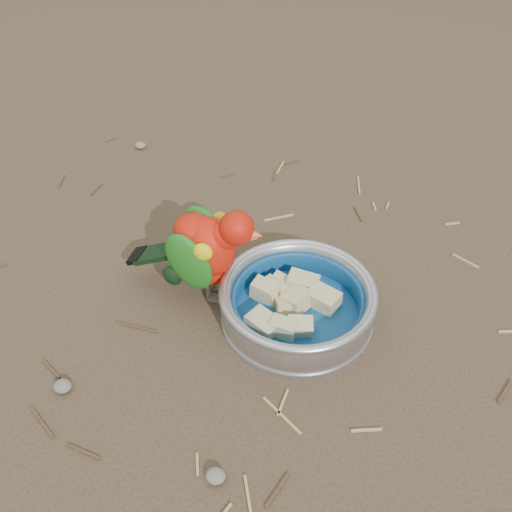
% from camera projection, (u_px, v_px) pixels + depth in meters
% --- Properties ---
extents(ground, '(60.00, 60.00, 0.00)m').
position_uv_depth(ground, '(242.00, 293.00, 0.86)').
color(ground, '#453526').
extents(food_bowl, '(0.22, 0.22, 0.02)m').
position_uv_depth(food_bowl, '(297.00, 315.00, 0.81)').
color(food_bowl, '#B2B2BA').
rests_on(food_bowl, ground).
extents(bowl_wall, '(0.22, 0.22, 0.04)m').
position_uv_depth(bowl_wall, '(298.00, 301.00, 0.79)').
color(bowl_wall, '#B2B2BA').
rests_on(bowl_wall, food_bowl).
extents(fruit_wedges, '(0.13, 0.13, 0.03)m').
position_uv_depth(fruit_wedges, '(297.00, 304.00, 0.80)').
color(fruit_wedges, tan).
rests_on(fruit_wedges, food_bowl).
extents(lory_parrot, '(0.19, 0.09, 0.15)m').
position_uv_depth(lory_parrot, '(207.00, 254.00, 0.81)').
color(lory_parrot, '#B81608').
rests_on(lory_parrot, ground).
extents(ground_debris, '(0.90, 0.80, 0.01)m').
position_uv_depth(ground_debris, '(251.00, 252.00, 0.92)').
color(ground_debris, tan).
rests_on(ground_debris, ground).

